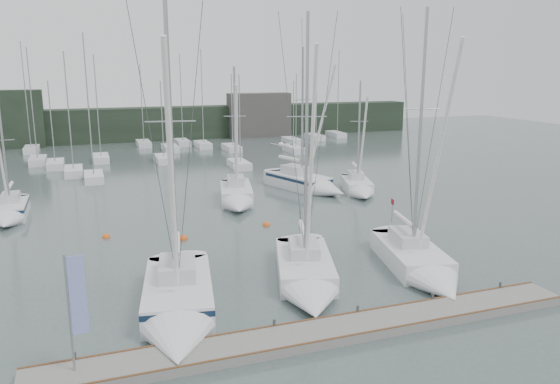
# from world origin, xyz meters

# --- Properties ---
(ground) EXTENTS (160.00, 160.00, 0.00)m
(ground) POSITION_xyz_m (0.00, 0.00, 0.00)
(ground) COLOR #475653
(ground) RESTS_ON ground
(dock) EXTENTS (24.00, 2.00, 0.40)m
(dock) POSITION_xyz_m (0.00, -5.00, 0.20)
(dock) COLOR slate
(dock) RESTS_ON ground
(far_treeline) EXTENTS (90.00, 4.00, 5.00)m
(far_treeline) POSITION_xyz_m (0.00, 62.00, 2.50)
(far_treeline) COLOR black
(far_treeline) RESTS_ON ground
(far_building_right) EXTENTS (10.00, 3.00, 7.00)m
(far_building_right) POSITION_xyz_m (18.00, 60.00, 3.50)
(far_building_right) COLOR #403E3B
(far_building_right) RESTS_ON ground
(mast_forest) EXTENTS (61.36, 27.95, 14.45)m
(mast_forest) POSITION_xyz_m (-0.93, 45.08, 0.48)
(mast_forest) COLOR silver
(mast_forest) RESTS_ON ground
(sailboat_near_left) EXTENTS (4.78, 10.35, 15.00)m
(sailboat_near_left) POSITION_xyz_m (-5.66, -1.52, 0.64)
(sailboat_near_left) COLOR silver
(sailboat_near_left) RESTS_ON ground
(sailboat_near_center) EXTENTS (5.61, 9.84, 14.86)m
(sailboat_near_center) POSITION_xyz_m (1.20, -0.15, 0.51)
(sailboat_near_center) COLOR silver
(sailboat_near_center) RESTS_ON ground
(sailboat_near_right) EXTENTS (4.88, 9.88, 15.21)m
(sailboat_near_right) POSITION_xyz_m (7.80, -0.62, 0.54)
(sailboat_near_right) COLOR silver
(sailboat_near_right) RESTS_ON ground
(sailboat_mid_a) EXTENTS (2.32, 6.93, 9.84)m
(sailboat_mid_a) POSITION_xyz_m (-14.64, 19.45, 0.54)
(sailboat_mid_a) COLOR silver
(sailboat_mid_a) RESTS_ON ground
(sailboat_mid_c) EXTENTS (4.34, 8.57, 11.99)m
(sailboat_mid_c) POSITION_xyz_m (2.52, 18.04, 0.61)
(sailboat_mid_c) COLOR silver
(sailboat_mid_c) RESTS_ON ground
(sailboat_mid_d) EXTENTS (5.66, 9.58, 13.81)m
(sailboat_mid_d) POSITION_xyz_m (10.27, 20.80, 0.65)
(sailboat_mid_d) COLOR silver
(sailboat_mid_d) RESTS_ON ground
(sailboat_mid_e) EXTENTS (4.30, 7.51, 10.71)m
(sailboat_mid_e) POSITION_xyz_m (13.89, 18.10, 0.52)
(sailboat_mid_e) COLOR silver
(sailboat_mid_e) RESTS_ON ground
(buoy_a) EXTENTS (0.59, 0.59, 0.59)m
(buoy_a) POSITION_xyz_m (-3.29, 10.47, 0.00)
(buoy_a) COLOR #DE5013
(buoy_a) RESTS_ON ground
(buoy_b) EXTENTS (0.56, 0.56, 0.56)m
(buoy_b) POSITION_xyz_m (2.92, 11.61, 0.00)
(buoy_b) COLOR #DE5013
(buoy_b) RESTS_ON ground
(buoy_c) EXTENTS (0.53, 0.53, 0.53)m
(buoy_c) POSITION_xyz_m (-8.10, 12.61, 0.00)
(buoy_c) COLOR #DE5013
(buoy_c) RESTS_ON ground
(dock_banner) EXTENTS (0.67, 0.17, 4.46)m
(dock_banner) POSITION_xyz_m (-9.80, -4.81, 3.04)
(dock_banner) COLOR #93969A
(dock_banner) RESTS_ON dock
(seagull) EXTENTS (1.12, 0.50, 0.22)m
(seagull) POSITION_xyz_m (0.37, 1.57, 7.36)
(seagull) COLOR silver
(seagull) RESTS_ON ground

